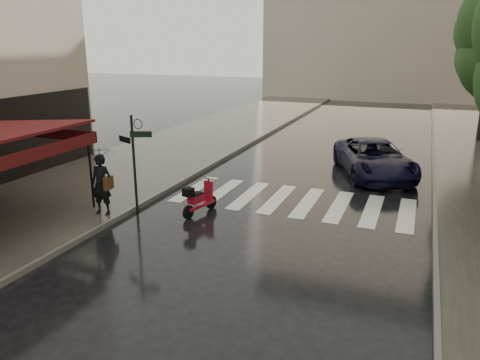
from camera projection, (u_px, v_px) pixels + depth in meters
The scene contains 9 objects.
ground at pixel (111, 260), 11.52m from camera, with size 120.00×120.00×0.00m, color black.
sidewalk_near at pixel (181, 146), 23.79m from camera, with size 6.00×60.00×0.12m, color #38332D.
curb_near at pixel (237, 151), 22.71m from camera, with size 0.12×60.00×0.16m, color #595651.
curb_far at pixel (434, 168), 19.59m from camera, with size 0.12×60.00×0.16m, color #595651.
crosswalk at pixel (292, 201), 15.83m from camera, with size 7.85×3.20×0.01m.
signpost at pixel (134, 157), 14.09m from camera, with size 1.17×0.29×3.10m.
pedestrian_with_umbrella at pixel (99, 160), 13.84m from camera, with size 1.17×1.19×2.55m.
scooter at pixel (199, 200), 14.47m from camera, with size 0.62×1.52×1.02m.
parked_car at pixel (374, 158), 18.63m from camera, with size 2.37×5.15×1.43m, color black.
Camera 1 is at (6.80, -8.59, 5.16)m, focal length 35.00 mm.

